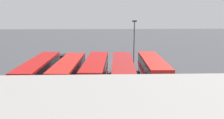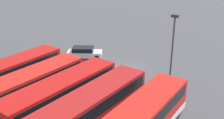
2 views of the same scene
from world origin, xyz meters
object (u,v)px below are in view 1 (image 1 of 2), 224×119
at_px(bus_single_deck_third, 96,70).
at_px(bus_single_deck_fourth, 69,72).
at_px(bus_single_deck_fifth, 39,71).
at_px(car_hatchback_silver, 61,59).
at_px(bus_single_deck_second, 123,71).
at_px(bus_single_deck_near_end, 153,69).
at_px(lamp_post_tall, 134,39).

distance_m(bus_single_deck_third, bus_single_deck_fourth, 3.39).
distance_m(bus_single_deck_fifth, car_hatchback_silver, 11.16).
height_order(bus_single_deck_second, bus_single_deck_third, same).
height_order(bus_single_deck_near_end, lamp_post_tall, lamp_post_tall).
bearing_deg(bus_single_deck_fourth, bus_single_deck_second, 179.74).
distance_m(bus_single_deck_near_end, bus_single_deck_third, 7.38).
distance_m(bus_single_deck_fifth, lamp_post_tall, 16.21).
relative_size(bus_single_deck_third, bus_single_deck_fourth, 1.04).
relative_size(bus_single_deck_second, lamp_post_tall, 1.62).
bearing_deg(bus_single_deck_third, bus_single_deck_fifth, -0.15).
bearing_deg(lamp_post_tall, bus_single_deck_near_end, 98.89).
height_order(bus_single_deck_fourth, lamp_post_tall, lamp_post_tall).
xyz_separation_m(bus_single_deck_near_end, bus_single_deck_third, (7.37, 0.41, 0.00)).
xyz_separation_m(bus_single_deck_second, bus_single_deck_fifth, (10.51, -0.50, -0.00)).
relative_size(bus_single_deck_second, bus_single_deck_fourth, 1.07).
height_order(bus_single_deck_second, bus_single_deck_fourth, same).
height_order(bus_single_deck_second, bus_single_deck_fifth, same).
distance_m(bus_single_deck_fourth, lamp_post_tall, 13.67).
bearing_deg(bus_single_deck_fifth, lamp_post_tall, -145.28).
xyz_separation_m(bus_single_deck_second, car_hatchback_silver, (9.92, -11.61, -0.92)).
distance_m(bus_single_deck_third, lamp_post_tall, 11.27).
height_order(bus_single_deck_near_end, car_hatchback_silver, bus_single_deck_near_end).
height_order(bus_single_deck_third, bus_single_deck_fifth, same).
bearing_deg(bus_single_deck_fourth, bus_single_deck_near_end, -175.44).
distance_m(bus_single_deck_near_end, bus_single_deck_fifth, 14.50).
xyz_separation_m(bus_single_deck_third, car_hatchback_silver, (6.53, -11.13, -0.92)).
height_order(bus_single_deck_fifth, car_hatchback_silver, bus_single_deck_fifth).
distance_m(bus_single_deck_fourth, bus_single_deck_fifth, 3.79).
bearing_deg(bus_single_deck_fourth, lamp_post_tall, -134.40).
distance_m(bus_single_deck_second, car_hatchback_silver, 15.29).
bearing_deg(bus_single_deck_third, bus_single_deck_second, 171.95).
height_order(bus_single_deck_third, lamp_post_tall, lamp_post_tall).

